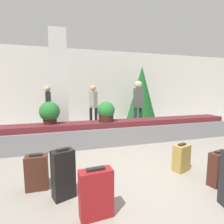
% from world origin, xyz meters
% --- Properties ---
extents(ground_plane, '(18.00, 18.00, 0.00)m').
position_xyz_m(ground_plane, '(0.00, 0.00, 0.00)').
color(ground_plane, gray).
extents(back_wall, '(18.00, 0.06, 3.20)m').
position_xyz_m(back_wall, '(0.00, 5.01, 1.60)').
color(back_wall, silver).
rests_on(back_wall, ground_plane).
extents(carousel, '(7.49, 0.70, 0.63)m').
position_xyz_m(carousel, '(0.00, 1.76, 0.30)').
color(carousel, gray).
rests_on(carousel, ground_plane).
extents(pillar, '(0.48, 0.48, 3.20)m').
position_xyz_m(pillar, '(-1.36, 2.68, 1.60)').
color(pillar, silver).
rests_on(pillar, ground_plane).
extents(suitcase_2, '(0.32, 0.22, 0.55)m').
position_xyz_m(suitcase_2, '(-1.73, -0.07, 0.26)').
color(suitcase_2, '#472319').
rests_on(suitcase_2, ground_plane).
extents(suitcase_3, '(0.37, 0.23, 0.56)m').
position_xyz_m(suitcase_3, '(1.01, -0.77, 0.27)').
color(suitcase_3, '#472319').
rests_on(suitcase_3, ground_plane).
extents(suitcase_5, '(0.40, 0.20, 0.62)m').
position_xyz_m(suitcase_5, '(-0.99, -0.91, 0.30)').
color(suitcase_5, maroon).
rests_on(suitcase_5, ground_plane).
extents(suitcase_6, '(0.34, 0.28, 0.72)m').
position_xyz_m(suitcase_6, '(-1.35, -0.42, 0.35)').
color(suitcase_6, black).
rests_on(suitcase_6, ground_plane).
extents(suitcase_7, '(0.34, 0.27, 0.52)m').
position_xyz_m(suitcase_7, '(0.76, -0.20, 0.25)').
color(suitcase_7, '#A3843D').
rests_on(suitcase_7, ground_plane).
extents(potted_plant_0, '(0.51, 0.51, 0.56)m').
position_xyz_m(potted_plant_0, '(-1.62, 1.86, 0.92)').
color(potted_plant_0, '#381914').
rests_on(potted_plant_0, carousel).
extents(potted_plant_1, '(0.48, 0.48, 0.54)m').
position_xyz_m(potted_plant_1, '(-0.17, 1.74, 0.89)').
color(potted_plant_1, '#381914').
rests_on(potted_plant_1, carousel).
extents(traveler_0, '(0.36, 0.26, 1.79)m').
position_xyz_m(traveler_0, '(1.28, 2.83, 1.08)').
color(traveler_0, '#282833').
rests_on(traveler_0, ground_plane).
extents(traveler_1, '(0.31, 0.34, 1.63)m').
position_xyz_m(traveler_1, '(-1.77, 3.88, 0.97)').
color(traveler_1, '#282833').
rests_on(traveler_1, ground_plane).
extents(traveler_2, '(0.31, 0.36, 1.66)m').
position_xyz_m(traveler_2, '(-0.15, 3.75, 0.99)').
color(traveler_2, '#282833').
rests_on(traveler_2, ground_plane).
extents(decorated_tree, '(1.25, 1.25, 2.44)m').
position_xyz_m(decorated_tree, '(1.95, 3.94, 1.31)').
color(decorated_tree, '#4C331E').
rests_on(decorated_tree, ground_plane).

